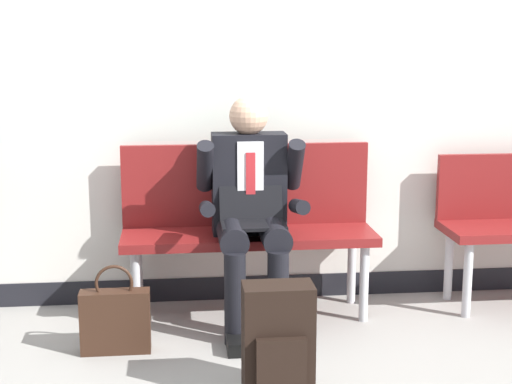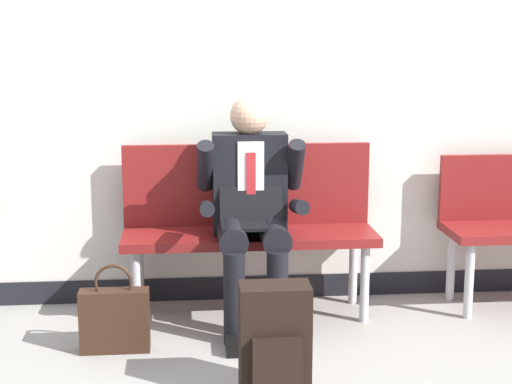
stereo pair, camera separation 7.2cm
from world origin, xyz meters
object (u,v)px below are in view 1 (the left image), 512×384
object	(u,v)px
bench_with_person	(248,217)
handbag	(115,320)
person_seated	(251,206)
backpack	(278,342)

from	to	relation	value
bench_with_person	handbag	distance (m)	0.96
bench_with_person	person_seated	bearing A→B (deg)	-90.00
person_seated	handbag	bearing A→B (deg)	-155.94
backpack	bench_with_person	bearing A→B (deg)	91.58
bench_with_person	backpack	distance (m)	1.12
person_seated	bench_with_person	bearing A→B (deg)	90.00
backpack	handbag	xyz separation A→B (m)	(-0.74, 0.56, -0.08)
handbag	person_seated	bearing A→B (deg)	24.06
backpack	handbag	world-z (taller)	backpack
bench_with_person	backpack	bearing A→B (deg)	-88.42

